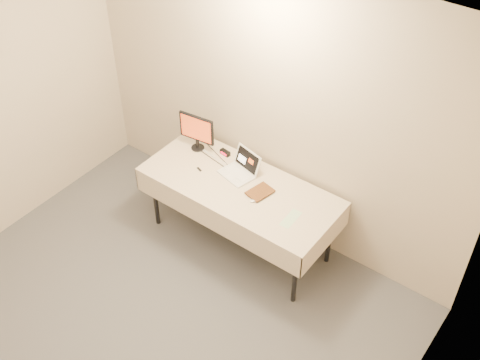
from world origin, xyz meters
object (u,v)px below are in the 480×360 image
Objects in this scene: table at (240,190)px; book at (254,179)px; laptop at (241,169)px; monitor at (197,130)px.

book is (0.12, 0.04, 0.18)m from table.
laptop is (-0.10, 0.15, 0.11)m from table.
book is at bearing 18.87° from table.
laptop is at bearing -11.68° from monitor.
table is 0.22m from book.
monitor is at bearing -178.56° from book.
table is at bearing -43.59° from laptop.
laptop is 0.59m from monitor.
book is at bearing -11.93° from laptop.
table is 0.74m from monitor.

